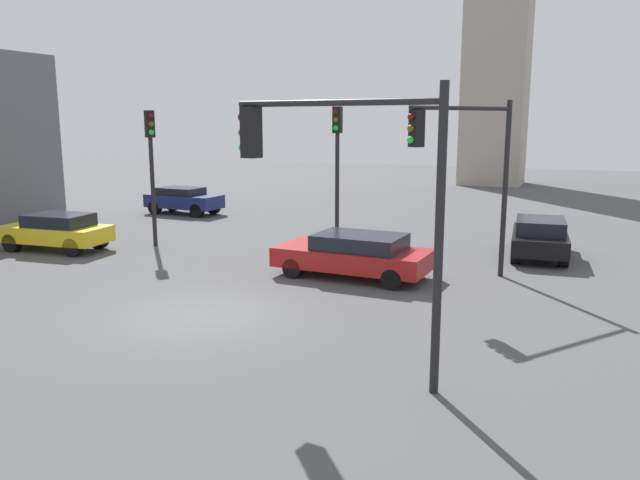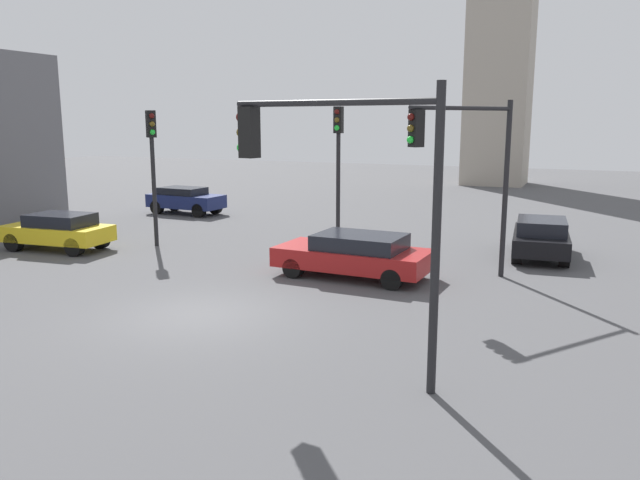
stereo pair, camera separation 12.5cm
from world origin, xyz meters
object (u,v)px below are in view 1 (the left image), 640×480
(traffic_light_3, at_px, (151,153))
(traffic_light_4, at_px, (337,149))
(car_2, at_px, (355,254))
(car_3, at_px, (56,231))
(traffic_light_1, at_px, (340,171))
(traffic_light_0, at_px, (465,153))
(car_4, at_px, (183,200))
(car_1, at_px, (540,237))

(traffic_light_3, relative_size, traffic_light_4, 0.97)
(traffic_light_3, distance_m, car_2, 9.35)
(car_3, bearing_deg, traffic_light_1, 149.43)
(traffic_light_0, xyz_separation_m, traffic_light_3, (-11.92, 1.07, -0.27))
(traffic_light_0, xyz_separation_m, car_4, (-15.91, 8.54, -3.10))
(traffic_light_1, bearing_deg, car_4, -39.28)
(traffic_light_0, relative_size, car_3, 1.30)
(traffic_light_3, height_order, car_4, traffic_light_3)
(traffic_light_4, xyz_separation_m, car_3, (-9.11, -5.36, -2.95))
(car_2, xyz_separation_m, car_3, (-11.62, -0.58, 0.01))
(car_4, bearing_deg, car_3, -80.37)
(traffic_light_1, xyz_separation_m, car_1, (2.72, 12.38, -3.14))
(car_1, distance_m, car_3, 17.64)
(car_1, bearing_deg, traffic_light_3, 100.01)
(car_2, relative_size, car_3, 1.16)
(traffic_light_3, bearing_deg, car_2, 27.85)
(traffic_light_0, height_order, traffic_light_4, traffic_light_0)
(traffic_light_0, xyz_separation_m, car_1, (1.87, 4.81, -3.12))
(car_3, distance_m, car_4, 9.65)
(traffic_light_4, distance_m, car_2, 6.16)
(car_2, bearing_deg, traffic_light_4, -60.27)
(traffic_light_1, bearing_deg, traffic_light_3, -30.33)
(traffic_light_3, bearing_deg, car_4, 155.99)
(traffic_light_0, distance_m, car_4, 18.32)
(car_1, relative_size, car_3, 1.02)
(traffic_light_0, distance_m, car_3, 15.13)
(traffic_light_1, xyz_separation_m, traffic_light_3, (-11.08, 8.64, -0.28))
(traffic_light_4, distance_m, car_1, 8.11)
(car_4, bearing_deg, traffic_light_3, -59.01)
(traffic_light_3, relative_size, car_4, 1.28)
(traffic_light_1, height_order, car_2, traffic_light_1)
(traffic_light_3, relative_size, car_3, 1.25)
(traffic_light_0, relative_size, car_1, 1.28)
(car_2, bearing_deg, car_1, -131.52)
(traffic_light_4, distance_m, car_4, 11.47)
(traffic_light_1, bearing_deg, traffic_light_4, -60.30)
(traffic_light_1, height_order, car_4, traffic_light_1)
(traffic_light_3, xyz_separation_m, car_2, (8.77, -1.55, -2.87))
(traffic_light_0, height_order, traffic_light_3, traffic_light_0)
(car_3, relative_size, car_4, 1.03)
(traffic_light_3, distance_m, car_4, 8.93)
(traffic_light_3, bearing_deg, car_1, 53.01)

